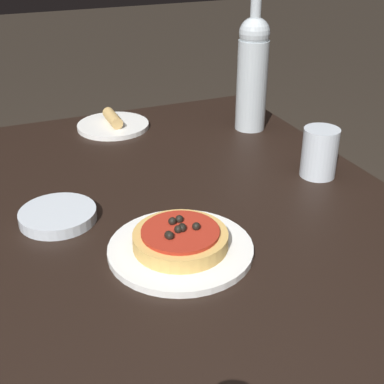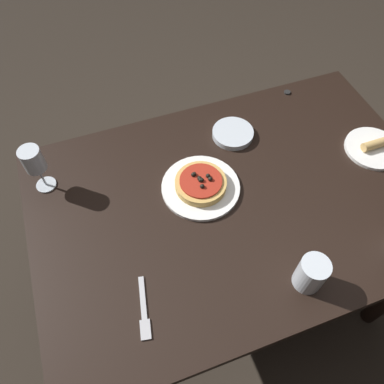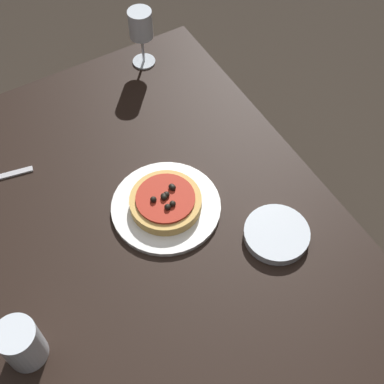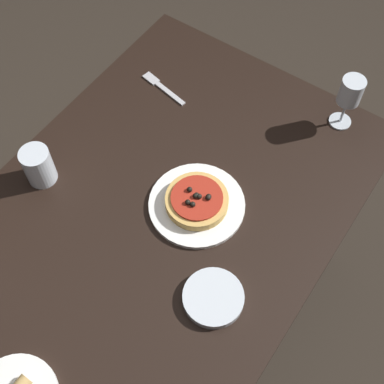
# 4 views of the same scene
# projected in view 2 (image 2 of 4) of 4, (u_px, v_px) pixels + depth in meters

# --- Properties ---
(ground_plane) EXTENTS (14.00, 14.00, 0.00)m
(ground_plane) POSITION_uv_depth(u_px,v_px,m) (221.00, 285.00, 1.77)
(ground_plane) COLOR #2D261E
(dining_table) EXTENTS (1.25, 0.84, 0.75)m
(dining_table) POSITION_uv_depth(u_px,v_px,m) (234.00, 214.00, 1.23)
(dining_table) COLOR black
(dining_table) RESTS_ON ground_plane
(dinner_plate) EXTENTS (0.24, 0.24, 0.01)m
(dinner_plate) POSITION_uv_depth(u_px,v_px,m) (201.00, 187.00, 1.16)
(dinner_plate) COLOR white
(dinner_plate) RESTS_ON dining_table
(pizza) EXTENTS (0.16, 0.16, 0.04)m
(pizza) POSITION_uv_depth(u_px,v_px,m) (201.00, 183.00, 1.14)
(pizza) COLOR tan
(pizza) RESTS_ON dinner_plate
(wine_glass) EXTENTS (0.06, 0.06, 0.16)m
(wine_glass) POSITION_uv_depth(u_px,v_px,m) (33.00, 161.00, 1.08)
(wine_glass) COLOR silver
(wine_glass) RESTS_ON dining_table
(water_cup) EXTENTS (0.08, 0.08, 0.11)m
(water_cup) POSITION_uv_depth(u_px,v_px,m) (311.00, 274.00, 0.95)
(water_cup) COLOR silver
(water_cup) RESTS_ON dining_table
(side_bowl) EXTENTS (0.14, 0.14, 0.02)m
(side_bowl) POSITION_uv_depth(u_px,v_px,m) (233.00, 133.00, 1.28)
(side_bowl) COLOR silver
(side_bowl) RESTS_ON dining_table
(fork) EXTENTS (0.05, 0.16, 0.00)m
(fork) POSITION_uv_depth(u_px,v_px,m) (144.00, 311.00, 0.95)
(fork) COLOR #B7B7BC
(fork) RESTS_ON dining_table
(side_plate) EXTENTS (0.19, 0.19, 0.04)m
(side_plate) POSITION_uv_depth(u_px,v_px,m) (373.00, 148.00, 1.25)
(side_plate) COLOR white
(side_plate) RESTS_ON dining_table
(bottle_cap) EXTENTS (0.02, 0.02, 0.01)m
(bottle_cap) POSITION_uv_depth(u_px,v_px,m) (287.00, 92.00, 1.41)
(bottle_cap) COLOR black
(bottle_cap) RESTS_ON dining_table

